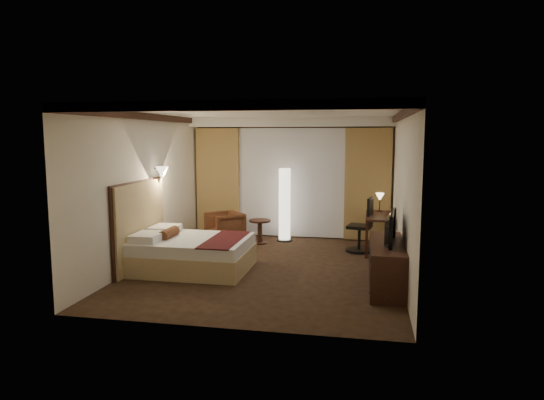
% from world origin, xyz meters
% --- Properties ---
extents(floor, '(4.50, 5.50, 0.01)m').
position_xyz_m(floor, '(0.00, 0.00, 0.00)').
color(floor, black).
rests_on(floor, ground).
extents(ceiling, '(4.50, 5.50, 0.01)m').
position_xyz_m(ceiling, '(0.00, 0.00, 2.70)').
color(ceiling, white).
rests_on(ceiling, back_wall).
extents(back_wall, '(4.50, 0.02, 2.70)m').
position_xyz_m(back_wall, '(0.00, 2.75, 1.35)').
color(back_wall, silver).
rests_on(back_wall, floor).
extents(left_wall, '(0.02, 5.50, 2.70)m').
position_xyz_m(left_wall, '(-2.25, 0.00, 1.35)').
color(left_wall, silver).
rests_on(left_wall, floor).
extents(right_wall, '(0.02, 5.50, 2.70)m').
position_xyz_m(right_wall, '(2.25, 0.00, 1.35)').
color(right_wall, silver).
rests_on(right_wall, floor).
extents(crown_molding, '(4.50, 5.50, 0.12)m').
position_xyz_m(crown_molding, '(0.00, 0.00, 2.64)').
color(crown_molding, black).
rests_on(crown_molding, ceiling).
extents(soffit, '(4.50, 0.50, 0.20)m').
position_xyz_m(soffit, '(0.00, 2.50, 2.60)').
color(soffit, white).
rests_on(soffit, ceiling).
extents(curtain_sheer, '(2.48, 0.04, 2.45)m').
position_xyz_m(curtain_sheer, '(0.00, 2.67, 1.25)').
color(curtain_sheer, silver).
rests_on(curtain_sheer, back_wall).
extents(curtain_left_drape, '(1.00, 0.14, 2.45)m').
position_xyz_m(curtain_left_drape, '(-1.70, 2.61, 1.25)').
color(curtain_left_drape, tan).
rests_on(curtain_left_drape, back_wall).
extents(curtain_right_drape, '(1.00, 0.14, 2.45)m').
position_xyz_m(curtain_right_drape, '(1.70, 2.61, 1.25)').
color(curtain_right_drape, tan).
rests_on(curtain_right_drape, back_wall).
extents(wall_sconce, '(0.24, 0.24, 0.24)m').
position_xyz_m(wall_sconce, '(-2.09, 0.38, 1.62)').
color(wall_sconce, white).
rests_on(wall_sconce, left_wall).
extents(bed, '(1.91, 1.49, 0.56)m').
position_xyz_m(bed, '(-1.24, -0.37, 0.28)').
color(bed, white).
rests_on(bed, floor).
extents(headboard, '(0.12, 1.79, 1.50)m').
position_xyz_m(headboard, '(-2.20, -0.37, 0.75)').
color(headboard, tan).
rests_on(headboard, floor).
extents(armchair, '(0.95, 0.95, 0.72)m').
position_xyz_m(armchair, '(-1.35, 1.91, 0.36)').
color(armchair, '#471F15').
rests_on(armchair, floor).
extents(side_table, '(0.47, 0.47, 0.51)m').
position_xyz_m(side_table, '(-0.56, 1.89, 0.26)').
color(side_table, black).
rests_on(side_table, floor).
extents(floor_lamp, '(0.34, 0.34, 1.61)m').
position_xyz_m(floor_lamp, '(-0.08, 2.24, 0.81)').
color(floor_lamp, white).
rests_on(floor_lamp, floor).
extents(desk, '(0.55, 1.24, 0.75)m').
position_xyz_m(desk, '(1.95, 1.58, 0.38)').
color(desk, black).
rests_on(desk, floor).
extents(desk_lamp, '(0.18, 0.18, 0.34)m').
position_xyz_m(desk_lamp, '(1.95, 2.05, 0.92)').
color(desk_lamp, '#FFD899').
rests_on(desk_lamp, desk).
extents(office_chair, '(0.62, 0.62, 1.10)m').
position_xyz_m(office_chair, '(1.55, 1.53, 0.55)').
color(office_chair, black).
rests_on(office_chair, floor).
extents(dresser, '(0.50, 1.77, 0.69)m').
position_xyz_m(dresser, '(2.00, -0.71, 0.34)').
color(dresser, black).
rests_on(dresser, floor).
extents(television, '(0.66, 1.03, 0.13)m').
position_xyz_m(television, '(1.97, -0.71, 0.97)').
color(television, black).
rests_on(television, dresser).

